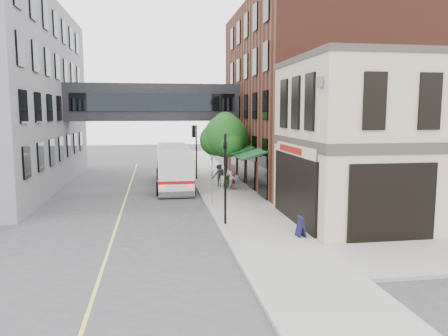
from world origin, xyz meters
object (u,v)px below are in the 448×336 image
object	(u,v)px
bus	(174,164)
sandwich_board	(301,227)
pedestrian_a	(224,178)
pedestrian_c	(219,175)
pedestrian_b	(234,177)
newspaper_box	(228,181)

from	to	relation	value
bus	sandwich_board	bearing A→B (deg)	-72.34
pedestrian_a	sandwich_board	xyz separation A→B (m)	(1.50, -12.50, -0.40)
bus	pedestrian_a	bearing A→B (deg)	-42.20
pedestrian_c	pedestrian_b	bearing A→B (deg)	-43.71
pedestrian_a	pedestrian_c	distance (m)	1.51
bus	newspaper_box	size ratio (longest dim) A/B	11.96
bus	pedestrian_c	distance (m)	3.82
pedestrian_c	sandwich_board	distance (m)	14.10
pedestrian_a	newspaper_box	distance (m)	0.93
bus	sandwich_board	world-z (taller)	bus
bus	pedestrian_b	distance (m)	5.43
pedestrian_c	newspaper_box	bearing A→B (deg)	-33.20
bus	pedestrian_a	size ratio (longest dim) A/B	6.48
newspaper_box	sandwich_board	world-z (taller)	newspaper_box
pedestrian_b	newspaper_box	distance (m)	1.15
pedestrian_b	sandwich_board	size ratio (longest dim) A/B	2.02
pedestrian_b	newspaper_box	xyz separation A→B (m)	(-0.26, 1.03, -0.45)
sandwich_board	newspaper_box	bearing A→B (deg)	91.73
pedestrian_b	pedestrian_c	xyz separation A→B (m)	(-0.77, 1.81, -0.08)
pedestrian_a	pedestrian_c	bearing A→B (deg)	72.54
pedestrian_c	sandwich_board	xyz separation A→B (m)	(1.61, -14.00, -0.38)
pedestrian_a	newspaper_box	size ratio (longest dim) A/B	1.85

